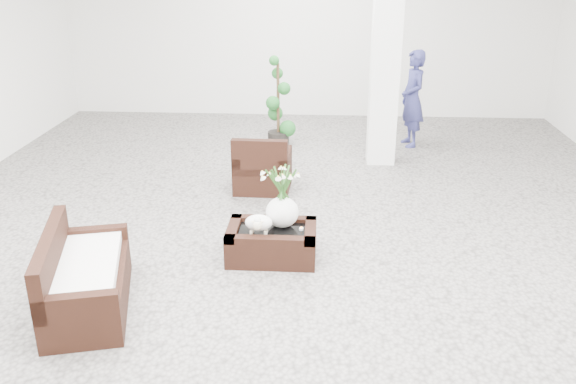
# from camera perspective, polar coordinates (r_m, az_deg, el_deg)

# --- Properties ---
(ground) EXTENTS (11.00, 11.00, 0.00)m
(ground) POSITION_cam_1_polar(r_m,az_deg,el_deg) (6.66, 0.05, -4.64)
(ground) COLOR gray
(ground) RESTS_ON ground
(column) EXTENTS (0.40, 0.40, 3.50)m
(column) POSITION_cam_1_polar(r_m,az_deg,el_deg) (8.87, 9.22, 13.65)
(column) COLOR white
(column) RESTS_ON ground
(coffee_table) EXTENTS (0.90, 0.60, 0.31)m
(coffee_table) POSITION_cam_1_polar(r_m,az_deg,el_deg) (6.25, -1.52, -4.88)
(coffee_table) COLOR black
(coffee_table) RESTS_ON ground
(sheep_figurine) EXTENTS (0.28, 0.23, 0.21)m
(sheep_figurine) POSITION_cam_1_polar(r_m,az_deg,el_deg) (6.06, -2.76, -3.05)
(sheep_figurine) COLOR white
(sheep_figurine) RESTS_ON coffee_table
(planter_narcissus) EXTENTS (0.44, 0.44, 0.80)m
(planter_narcissus) POSITION_cam_1_polar(r_m,az_deg,el_deg) (6.11, -0.56, 0.19)
(planter_narcissus) COLOR white
(planter_narcissus) RESTS_ON coffee_table
(tealight) EXTENTS (0.04, 0.04, 0.03)m
(tealight) POSITION_cam_1_polar(r_m,az_deg,el_deg) (6.18, 1.25, -3.45)
(tealight) COLOR white
(tealight) RESTS_ON coffee_table
(armchair) EXTENTS (0.73, 0.70, 0.76)m
(armchair) POSITION_cam_1_polar(r_m,az_deg,el_deg) (7.98, -2.38, 2.88)
(armchair) COLOR black
(armchair) RESTS_ON ground
(loveseat) EXTENTS (0.97, 1.48, 0.72)m
(loveseat) POSITION_cam_1_polar(r_m,az_deg,el_deg) (5.62, -18.41, -7.02)
(loveseat) COLOR black
(loveseat) RESTS_ON ground
(topiary) EXTENTS (0.38, 0.38, 1.42)m
(topiary) POSITION_cam_1_polar(r_m,az_deg,el_deg) (9.74, -0.94, 8.41)
(topiary) COLOR #1A511E
(topiary) RESTS_ON ground
(shopper) EXTENTS (0.49, 0.63, 1.53)m
(shopper) POSITION_cam_1_polar(r_m,az_deg,el_deg) (9.94, 11.60, 8.57)
(shopper) COLOR navy
(shopper) RESTS_ON ground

